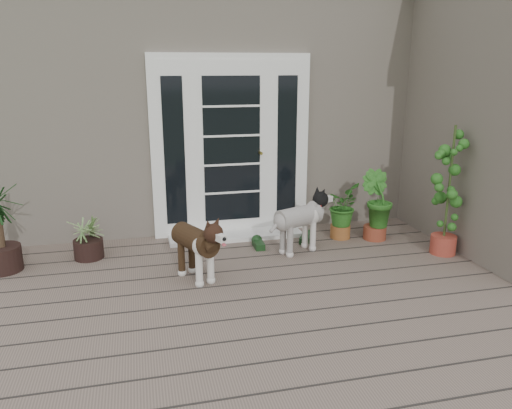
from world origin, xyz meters
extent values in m
cube|color=#6B5B4C|center=(0.00, 0.40, 0.06)|extent=(6.20, 4.60, 0.12)
cube|color=#665E54|center=(0.00, 4.65, 1.55)|extent=(7.40, 4.00, 3.10)
cube|color=white|center=(-0.20, 2.60, 1.19)|extent=(1.90, 0.14, 2.15)
cube|color=white|center=(-0.20, 2.40, 0.14)|extent=(1.60, 0.40, 0.05)
imported|color=#244E16|center=(1.03, 2.08, 0.41)|extent=(0.63, 0.63, 0.58)
imported|color=#2B651D|center=(1.41, 1.95, 0.43)|extent=(0.58, 0.58, 0.61)
imported|color=#1A5C1B|center=(2.26, 2.12, 0.38)|extent=(0.33, 0.33, 0.51)
camera|label=1|loc=(-1.30, -3.22, 2.12)|focal=34.95mm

